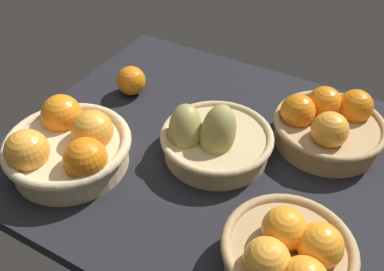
% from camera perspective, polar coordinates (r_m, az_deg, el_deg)
% --- Properties ---
extents(market_tray, '(0.84, 0.72, 0.03)m').
position_cam_1_polar(market_tray, '(0.92, 2.48, -2.49)').
color(market_tray, black).
rests_on(market_tray, ground).
extents(basket_near_left, '(0.24, 0.24, 0.11)m').
position_cam_1_polar(basket_near_left, '(0.95, 17.69, 1.39)').
color(basket_near_left, tan).
rests_on(basket_near_left, market_tray).
extents(basket_far_left, '(0.21, 0.21, 0.12)m').
position_cam_1_polar(basket_far_left, '(0.70, 12.85, -15.26)').
color(basket_far_left, tan).
rests_on(basket_far_left, market_tray).
extents(basket_far_right, '(0.25, 0.25, 0.12)m').
position_cam_1_polar(basket_far_right, '(0.88, -16.24, -1.36)').
color(basket_far_right, '#D3BC8C').
rests_on(basket_far_right, market_tray).
extents(basket_center_pears, '(0.23, 0.23, 0.14)m').
position_cam_1_polar(basket_center_pears, '(0.88, 2.82, -0.54)').
color(basket_center_pears, tan).
rests_on(basket_center_pears, market_tray).
extents(loose_orange_front_gap, '(0.07, 0.07, 0.07)m').
position_cam_1_polar(loose_orange_front_gap, '(1.07, -8.16, 7.28)').
color(loose_orange_front_gap, orange).
rests_on(loose_orange_front_gap, market_tray).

